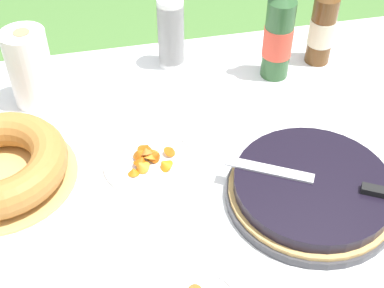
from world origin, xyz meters
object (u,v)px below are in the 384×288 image
serving_knife (328,181)px  cider_bottle_green (279,34)px  snack_plate_right (150,160)px  cup_stack (171,33)px  berry_tart (312,190)px  cider_bottle_amber (323,24)px  paper_towel_roll (30,68)px

serving_knife → cider_bottle_green: cider_bottle_green is taller
serving_knife → snack_plate_right: (-0.35, 0.19, -0.05)m
cup_stack → snack_plate_right: (-0.12, -0.39, -0.09)m
snack_plate_right → serving_knife: bearing=-29.2°
cup_stack → cider_bottle_green: bearing=-22.6°
berry_tart → cup_stack: (-0.20, 0.56, 0.07)m
cider_bottle_green → cider_bottle_amber: size_ratio=1.08×
berry_tart → paper_towel_roll: 0.75m
snack_plate_right → cider_bottle_amber: bearing=30.4°
snack_plate_right → paper_towel_roll: bearing=130.1°
berry_tart → snack_plate_right: size_ratio=1.71×
berry_tart → serving_knife: (0.03, -0.01, 0.04)m
serving_knife → cider_bottle_amber: (0.19, 0.51, 0.05)m
cup_stack → cider_bottle_green: cider_bottle_green is taller
snack_plate_right → berry_tart: bearing=-29.2°
serving_knife → cider_bottle_green: (0.05, 0.47, 0.07)m
cider_bottle_green → cider_bottle_amber: cider_bottle_green is taller
cup_stack → cider_bottle_green: 0.29m
cup_stack → paper_towel_roll: size_ratio=0.99×
cider_bottle_amber → serving_knife: bearing=-110.4°
cup_stack → paper_towel_roll: 0.39m
cup_stack → snack_plate_right: size_ratio=0.95×
cup_stack → cider_bottle_amber: (0.41, -0.07, 0.02)m
cup_stack → cider_bottle_amber: cider_bottle_amber is taller
cup_stack → serving_knife: bearing=-69.1°
cider_bottle_amber → paper_towel_roll: size_ratio=1.54×
cider_bottle_amber → snack_plate_right: cider_bottle_amber is taller
serving_knife → snack_plate_right: bearing=0.1°
berry_tart → paper_towel_roll: paper_towel_roll is taller
serving_knife → paper_towel_roll: paper_towel_roll is taller
cup_stack → snack_plate_right: cup_stack is taller
berry_tart → cup_stack: size_ratio=1.81×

